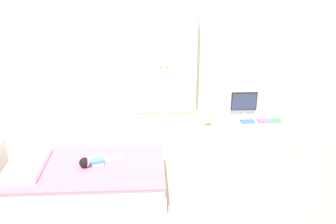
% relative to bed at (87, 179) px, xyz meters
% --- Properties ---
extents(ground_plane, '(10.00, 10.00, 0.02)m').
position_rel_bed_xyz_m(ground_plane, '(0.69, 0.18, -0.14)').
color(ground_plane, tan).
extents(back_wall, '(6.40, 0.05, 2.70)m').
position_rel_bed_xyz_m(back_wall, '(0.69, 1.76, 1.22)').
color(back_wall, silver).
rests_on(back_wall, ground_plane).
extents(bed, '(1.46, 0.82, 0.27)m').
position_rel_bed_xyz_m(bed, '(0.00, 0.00, 0.00)').
color(bed, white).
rests_on(bed, ground_plane).
extents(pillow, '(0.31, 0.59, 0.06)m').
position_rel_bed_xyz_m(pillow, '(-0.53, 0.00, 0.17)').
color(pillow, white).
rests_on(pillow, bed).
extents(doll, '(0.38, 0.19, 0.10)m').
position_rel_bed_xyz_m(doll, '(0.06, 0.01, 0.17)').
color(doll, '#4C84C6').
rests_on(doll, bed).
extents(wardrobe, '(0.83, 0.26, 1.61)m').
position_rel_bed_xyz_m(wardrobe, '(0.79, 1.60, 0.68)').
color(wardrobe, white).
rests_on(wardrobe, ground_plane).
extents(tv_stand, '(0.90, 0.50, 0.41)m').
position_rel_bed_xyz_m(tv_stand, '(1.58, 0.71, 0.08)').
color(tv_stand, white).
rests_on(tv_stand, ground_plane).
extents(tv_monitor, '(0.29, 0.10, 0.27)m').
position_rel_bed_xyz_m(tv_monitor, '(1.65, 0.79, 0.44)').
color(tv_monitor, '#99999E').
rests_on(tv_monitor, tv_stand).
extents(rocking_horse_toy, '(0.10, 0.04, 0.12)m').
position_rel_bed_xyz_m(rocking_horse_toy, '(1.22, 0.53, 0.34)').
color(rocking_horse_toy, '#8E6642').
rests_on(rocking_horse_toy, tv_stand).
extents(book_blue, '(0.16, 0.10, 0.01)m').
position_rel_bed_xyz_m(book_blue, '(1.65, 0.59, 0.29)').
color(book_blue, blue).
rests_on(book_blue, tv_stand).
extents(book_purple, '(0.12, 0.10, 0.02)m').
position_rel_bed_xyz_m(book_purple, '(1.82, 0.59, 0.29)').
color(book_purple, '#8E51B2').
rests_on(book_purple, tv_stand).
extents(book_green, '(0.14, 0.10, 0.02)m').
position_rel_bed_xyz_m(book_green, '(1.95, 0.59, 0.29)').
color(book_green, '#429E51').
rests_on(book_green, tv_stand).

